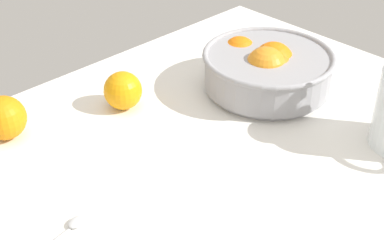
% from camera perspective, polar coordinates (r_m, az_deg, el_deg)
% --- Properties ---
extents(ground_plane, '(1.14, 0.88, 0.03)m').
position_cam_1_polar(ground_plane, '(1.02, 1.93, -4.35)').
color(ground_plane, white).
extents(fruit_bowl, '(0.28, 0.28, 0.11)m').
position_cam_1_polar(fruit_bowl, '(1.19, 7.64, 5.22)').
color(fruit_bowl, '#99999E').
rests_on(fruit_bowl, ground_plane).
extents(loose_orange_0, '(0.08, 0.08, 0.08)m').
position_cam_1_polar(loose_orange_0, '(1.13, -7.08, 3.01)').
color(loose_orange_0, orange).
rests_on(loose_orange_0, ground_plane).
extents(loose_orange_1, '(0.08, 0.08, 0.08)m').
position_cam_1_polar(loose_orange_1, '(1.09, -18.66, 0.20)').
color(loose_orange_1, orange).
rests_on(loose_orange_1, ground_plane).
extents(spoon, '(0.15, 0.04, 0.01)m').
position_cam_1_polar(spoon, '(0.88, -13.24, -11.29)').
color(spoon, silver).
rests_on(spoon, ground_plane).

